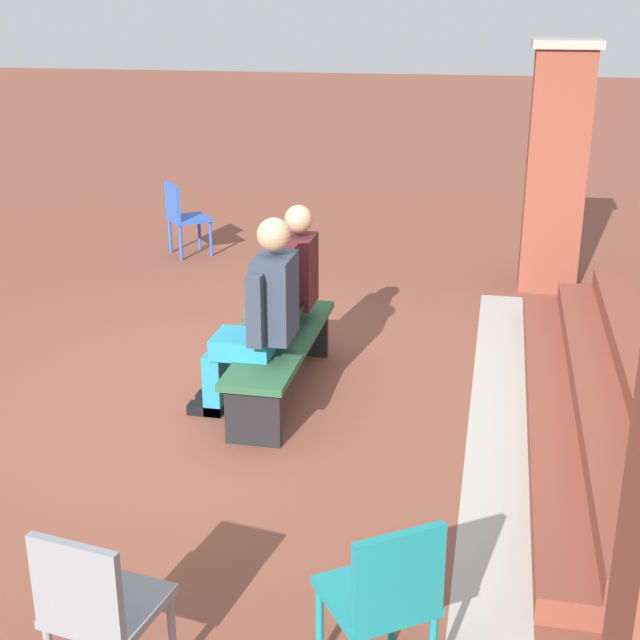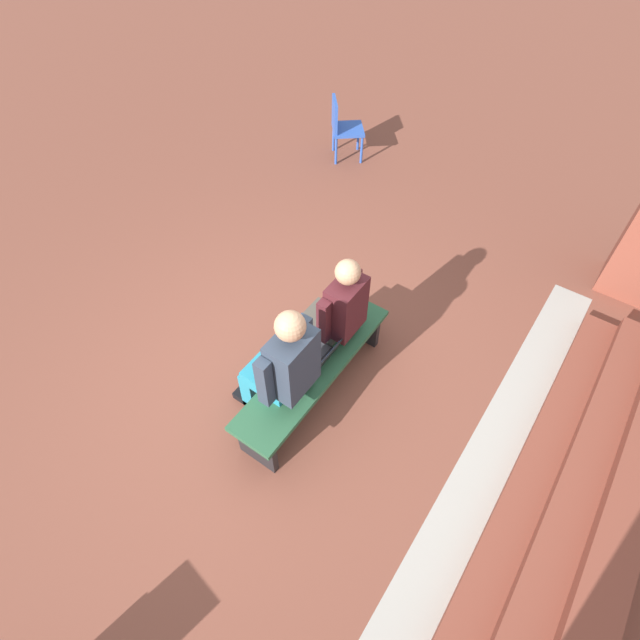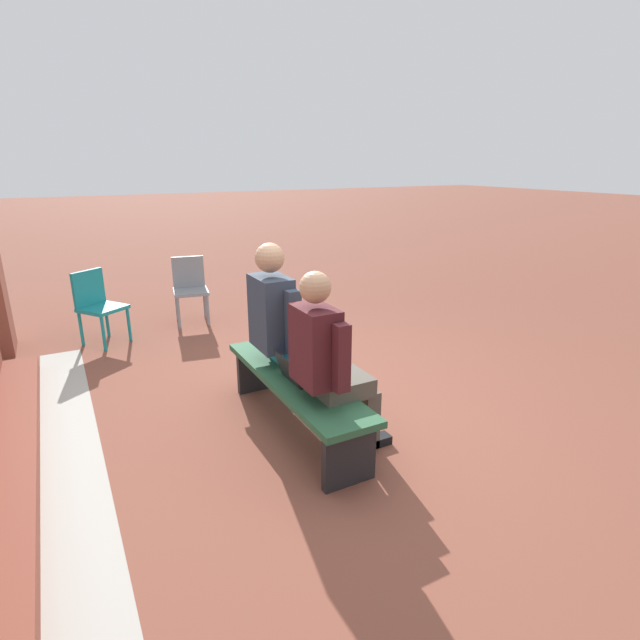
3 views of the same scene
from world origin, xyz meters
The scene contains 8 objects.
ground_plane centered at (0.00, 0.00, 0.00)m, with size 60.00×60.00×0.00m, color brown.
concrete_strip centered at (-0.15, 1.88, 0.00)m, with size 5.37×0.40×0.01m, color #A8A399.
brick_steps centered at (-0.15, 2.63, 0.17)m, with size 4.57×0.90×0.45m.
bench centered at (-0.15, 0.30, 0.35)m, with size 1.80×0.44×0.45m.
person_student centered at (-0.56, 0.23, 0.72)m, with size 0.54×0.69×1.35m.
person_adult centered at (0.18, 0.23, 0.75)m, with size 0.59×0.75×1.42m.
laptop centered at (-0.23, 0.31, 0.50)m, with size 0.32×0.29×0.21m.
plastic_chair_near_bench_left centered at (-3.64, -1.71, 0.48)m, with size 0.59×0.59×0.84m.
Camera 2 is at (1.87, 1.78, 3.96)m, focal length 28.00 mm.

